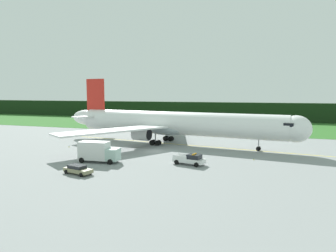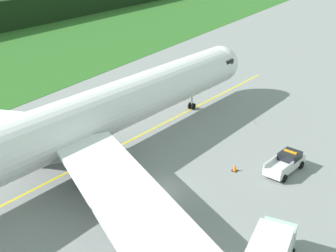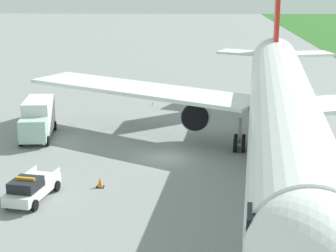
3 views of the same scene
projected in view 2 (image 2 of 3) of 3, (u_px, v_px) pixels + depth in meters
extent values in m
plane|color=gray|center=(160.00, 190.00, 38.76)|extent=(320.00, 320.00, 0.00)
cube|color=yellow|center=(92.00, 160.00, 44.18)|extent=(77.38, 9.78, 0.01)
cylinder|color=white|center=(89.00, 117.00, 42.21)|extent=(48.97, 11.10, 5.21)
ellipsoid|color=white|center=(219.00, 64.00, 60.57)|extent=(6.32, 5.87, 5.21)
ellipsoid|color=#A2ADB4|center=(71.00, 138.00, 41.03)|extent=(12.55, 6.89, 2.86)
cube|color=black|center=(215.00, 60.00, 59.31)|extent=(2.39, 5.13, 0.70)
cylinder|color=#B0B0B0|center=(9.00, 132.00, 43.65)|extent=(4.01, 3.03, 2.60)
cylinder|color=black|center=(24.00, 126.00, 45.03)|extent=(0.41, 2.38, 2.39)
cube|color=white|center=(131.00, 203.00, 29.57)|extent=(17.05, 23.15, 0.35)
cylinder|color=#B0B0B0|center=(107.00, 176.00, 35.50)|extent=(4.01, 3.03, 2.60)
cylinder|color=black|center=(123.00, 167.00, 36.89)|extent=(0.41, 2.38, 2.39)
cylinder|color=gray|center=(192.00, 98.00, 56.92)|extent=(0.20, 0.20, 2.26)
cylinder|color=black|center=(190.00, 106.00, 57.53)|extent=(0.92, 0.33, 0.90)
cylinder|color=black|center=(193.00, 106.00, 57.24)|extent=(0.92, 0.33, 0.90)
cylinder|color=gray|center=(43.00, 148.00, 42.89)|extent=(0.28, 0.28, 2.26)
cylinder|color=black|center=(52.00, 156.00, 43.66)|extent=(1.23, 0.44, 1.20)
cylinder|color=black|center=(48.00, 154.00, 44.05)|extent=(1.23, 0.44, 1.20)
cylinder|color=black|center=(41.00, 161.00, 42.64)|extent=(1.23, 0.44, 1.20)
cylinder|color=black|center=(37.00, 159.00, 43.04)|extent=(1.23, 0.44, 1.20)
cylinder|color=gray|center=(88.00, 168.00, 39.10)|extent=(0.28, 0.28, 2.26)
cylinder|color=black|center=(92.00, 174.00, 40.26)|extent=(1.23, 0.44, 1.20)
cylinder|color=black|center=(97.00, 176.00, 39.87)|extent=(1.23, 0.44, 1.20)
cylinder|color=black|center=(81.00, 180.00, 39.25)|extent=(1.23, 0.44, 1.20)
cylinder|color=black|center=(86.00, 183.00, 38.86)|extent=(1.23, 0.44, 1.20)
cube|color=silver|center=(285.00, 165.00, 41.63)|extent=(5.57, 2.95, 0.70)
cube|color=black|center=(290.00, 156.00, 41.99)|extent=(2.43, 2.16, 0.70)
cube|color=silver|center=(271.00, 162.00, 41.10)|extent=(2.51, 0.61, 0.45)
cube|color=silver|center=(287.00, 168.00, 39.98)|extent=(2.51, 0.61, 0.45)
cube|color=orange|center=(290.00, 152.00, 41.82)|extent=(0.47, 1.36, 0.16)
cylinder|color=black|center=(284.00, 159.00, 43.60)|extent=(0.79, 0.39, 0.76)
cylinder|color=black|center=(301.00, 165.00, 42.39)|extent=(0.79, 0.39, 0.76)
cylinder|color=black|center=(266.00, 171.00, 41.16)|extent=(0.79, 0.39, 0.76)
cylinder|color=black|center=(284.00, 178.00, 39.96)|extent=(0.79, 0.39, 0.76)
cube|color=#A9C8C0|center=(277.00, 238.00, 30.23)|extent=(2.10, 2.56, 2.00)
cylinder|color=black|center=(260.00, 245.00, 31.12)|extent=(0.92, 0.34, 0.90)
cube|color=black|center=(235.00, 171.00, 42.03)|extent=(0.58, 0.58, 0.03)
cone|color=orange|center=(235.00, 168.00, 41.88)|extent=(0.44, 0.44, 0.69)
cylinder|color=yellow|center=(254.00, 123.00, 52.87)|extent=(0.10, 0.10, 0.29)
sphere|color=blue|center=(254.00, 121.00, 52.79)|extent=(0.12, 0.12, 0.12)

